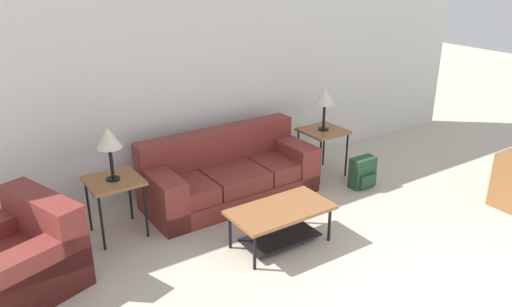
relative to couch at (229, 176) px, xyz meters
The scene contains 9 objects.
wall_back 1.18m from the couch, 79.56° to the left, with size 8.97×0.06×2.60m.
couch is the anchor object (origin of this frame).
armchair 2.51m from the couch, 168.85° to the right, with size 1.24×1.25×0.80m.
coffee_table 1.21m from the couch, 94.93° to the right, with size 1.05×0.57×0.42m.
side_table_left 1.45m from the couch, behind, with size 0.54×0.54×0.64m.
side_table_right 1.45m from the couch, ahead, with size 0.54×0.54×0.64m.
table_lamp_left 1.62m from the couch, behind, with size 0.25×0.25×0.57m.
table_lamp_right 1.62m from the couch, ahead, with size 0.25×0.25×0.57m.
backpack 1.73m from the couch, 22.91° to the right, with size 0.34×0.25×0.40m.
Camera 1 is at (-2.89, -0.95, 2.79)m, focal length 35.00 mm.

